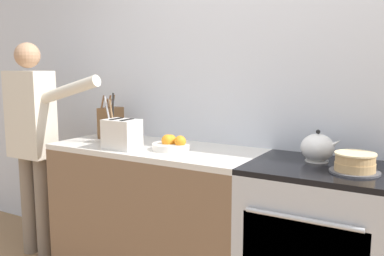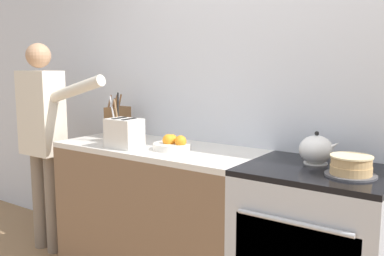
{
  "view_description": "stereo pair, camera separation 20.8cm",
  "coord_description": "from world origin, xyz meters",
  "px_view_note": "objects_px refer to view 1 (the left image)",
  "views": [
    {
      "loc": [
        0.88,
        -1.96,
        1.46
      ],
      "look_at": [
        -0.43,
        0.27,
        1.07
      ],
      "focal_mm": 40.0,
      "sensor_mm": 36.0,
      "label": 1
    },
    {
      "loc": [
        1.05,
        -1.85,
        1.46
      ],
      "look_at": [
        -0.43,
        0.27,
        1.07
      ],
      "focal_mm": 40.0,
      "sensor_mm": 36.0,
      "label": 2
    }
  ],
  "objects_px": {
    "utensil_crock": "(110,131)",
    "toaster": "(122,134)",
    "stove_range": "(317,247)",
    "tea_kettle": "(318,148)",
    "knife_block": "(111,122)",
    "layer_cake": "(355,163)",
    "fruit_bowl": "(172,145)",
    "person_baker": "(32,132)"
  },
  "relations": [
    {
      "from": "layer_cake",
      "to": "knife_block",
      "type": "height_order",
      "value": "knife_block"
    },
    {
      "from": "layer_cake",
      "to": "person_baker",
      "type": "distance_m",
      "value": 2.25
    },
    {
      "from": "tea_kettle",
      "to": "knife_block",
      "type": "bearing_deg",
      "value": 179.37
    },
    {
      "from": "stove_range",
      "to": "tea_kettle",
      "type": "distance_m",
      "value": 0.55
    },
    {
      "from": "person_baker",
      "to": "knife_block",
      "type": "bearing_deg",
      "value": 27.14
    },
    {
      "from": "knife_block",
      "to": "toaster",
      "type": "bearing_deg",
      "value": -40.03
    },
    {
      "from": "toaster",
      "to": "layer_cake",
      "type": "bearing_deg",
      "value": 4.47
    },
    {
      "from": "fruit_bowl",
      "to": "person_baker",
      "type": "distance_m",
      "value": 1.15
    },
    {
      "from": "stove_range",
      "to": "layer_cake",
      "type": "xyz_separation_m",
      "value": [
        0.18,
        -0.06,
        0.51
      ]
    },
    {
      "from": "stove_range",
      "to": "knife_block",
      "type": "distance_m",
      "value": 1.66
    },
    {
      "from": "stove_range",
      "to": "utensil_crock",
      "type": "bearing_deg",
      "value": -178.01
    },
    {
      "from": "tea_kettle",
      "to": "toaster",
      "type": "height_order",
      "value": "toaster"
    },
    {
      "from": "knife_block",
      "to": "toaster",
      "type": "relative_size",
      "value": 1.37
    },
    {
      "from": "tea_kettle",
      "to": "utensil_crock",
      "type": "height_order",
      "value": "utensil_crock"
    },
    {
      "from": "stove_range",
      "to": "toaster",
      "type": "bearing_deg",
      "value": -172.3
    },
    {
      "from": "fruit_bowl",
      "to": "person_baker",
      "type": "relative_size",
      "value": 0.15
    },
    {
      "from": "person_baker",
      "to": "utensil_crock",
      "type": "bearing_deg",
      "value": 8.26
    },
    {
      "from": "person_baker",
      "to": "toaster",
      "type": "bearing_deg",
      "value": -1.76
    },
    {
      "from": "knife_block",
      "to": "utensil_crock",
      "type": "distance_m",
      "value": 0.22
    },
    {
      "from": "tea_kettle",
      "to": "toaster",
      "type": "bearing_deg",
      "value": -167.2
    },
    {
      "from": "layer_cake",
      "to": "toaster",
      "type": "xyz_separation_m",
      "value": [
        -1.4,
        -0.11,
        0.05
      ]
    },
    {
      "from": "stove_range",
      "to": "utensil_crock",
      "type": "xyz_separation_m",
      "value": [
        -1.41,
        -0.05,
        0.54
      ]
    },
    {
      "from": "fruit_bowl",
      "to": "layer_cake",
      "type": "bearing_deg",
      "value": -0.91
    },
    {
      "from": "toaster",
      "to": "person_baker",
      "type": "height_order",
      "value": "person_baker"
    },
    {
      "from": "fruit_bowl",
      "to": "utensil_crock",
      "type": "bearing_deg",
      "value": -178.66
    },
    {
      "from": "layer_cake",
      "to": "tea_kettle",
      "type": "distance_m",
      "value": 0.28
    },
    {
      "from": "tea_kettle",
      "to": "fruit_bowl",
      "type": "xyz_separation_m",
      "value": [
        -0.88,
        -0.14,
        -0.04
      ]
    },
    {
      "from": "stove_range",
      "to": "utensil_crock",
      "type": "relative_size",
      "value": 2.65
    },
    {
      "from": "stove_range",
      "to": "fruit_bowl",
      "type": "relative_size",
      "value": 3.81
    },
    {
      "from": "knife_block",
      "to": "stove_range",
      "type": "bearing_deg",
      "value": -4.38
    },
    {
      "from": "layer_cake",
      "to": "toaster",
      "type": "relative_size",
      "value": 1.06
    },
    {
      "from": "stove_range",
      "to": "toaster",
      "type": "relative_size",
      "value": 3.94
    },
    {
      "from": "tea_kettle",
      "to": "person_baker",
      "type": "xyz_separation_m",
      "value": [
        -2.02,
        -0.27,
        -0.03
      ]
    },
    {
      "from": "stove_range",
      "to": "knife_block",
      "type": "xyz_separation_m",
      "value": [
        -1.55,
        0.12,
        0.57
      ]
    },
    {
      "from": "stove_range",
      "to": "utensil_crock",
      "type": "height_order",
      "value": "utensil_crock"
    },
    {
      "from": "utensil_crock",
      "to": "toaster",
      "type": "xyz_separation_m",
      "value": [
        0.2,
        -0.12,
        0.01
      ]
    },
    {
      "from": "utensil_crock",
      "to": "toaster",
      "type": "bearing_deg",
      "value": -30.18
    },
    {
      "from": "layer_cake",
      "to": "toaster",
      "type": "bearing_deg",
      "value": -175.53
    },
    {
      "from": "tea_kettle",
      "to": "person_baker",
      "type": "height_order",
      "value": "person_baker"
    },
    {
      "from": "knife_block",
      "to": "layer_cake",
      "type": "bearing_deg",
      "value": -5.72
    },
    {
      "from": "stove_range",
      "to": "tea_kettle",
      "type": "bearing_deg",
      "value": 112.69
    },
    {
      "from": "stove_range",
      "to": "toaster",
      "type": "xyz_separation_m",
      "value": [
        -1.22,
        -0.16,
        0.55
      ]
    }
  ]
}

